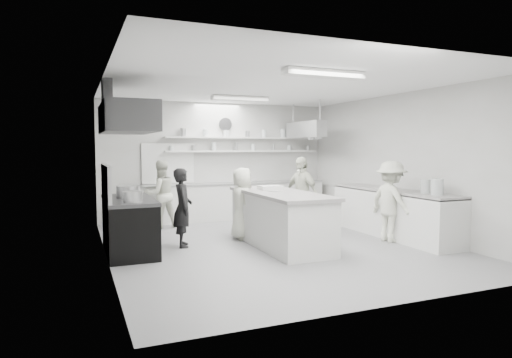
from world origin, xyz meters
name	(u,v)px	position (x,y,z in m)	size (l,w,h in m)	color
floor	(273,245)	(0.00, 0.00, -0.01)	(6.00, 7.00, 0.02)	gray
ceiling	(273,85)	(0.00, 0.00, 3.01)	(6.00, 7.00, 0.02)	white
wall_back	(218,161)	(0.00, 3.50, 1.50)	(6.00, 0.04, 3.00)	silver
wall_front	(399,178)	(0.00, -3.50, 1.50)	(6.00, 0.04, 3.00)	silver
wall_left	(105,169)	(-3.00, 0.00, 1.50)	(0.04, 7.00, 3.00)	silver
wall_right	(401,164)	(3.00, 0.00, 1.50)	(0.04, 7.00, 3.00)	silver
stove	(129,227)	(-2.60, 0.40, 0.45)	(0.80, 1.80, 0.90)	black
exhaust_hood	(127,118)	(-2.60, 0.40, 2.35)	(0.85, 2.00, 0.50)	#3A3A3C
back_counter	(232,201)	(0.30, 3.20, 0.46)	(5.00, 0.60, 0.92)	silver
shelf_lower	(244,151)	(0.70, 3.37, 1.75)	(4.20, 0.26, 0.04)	silver
shelf_upper	(244,138)	(0.70, 3.37, 2.10)	(4.20, 0.26, 0.04)	silver
pass_through_window	(168,163)	(-1.30, 3.48, 1.45)	(1.30, 0.04, 1.00)	black
wall_clock	(225,124)	(0.20, 3.46, 2.45)	(0.32, 0.32, 0.05)	white
right_counter	(393,214)	(2.65, -0.20, 0.47)	(0.74, 3.30, 0.94)	silver
pot_rack	(306,130)	(2.00, 2.40, 2.30)	(0.30, 1.60, 0.40)	#ACADAF
light_fixture_front	(324,74)	(0.00, -1.80, 2.94)	(1.30, 0.25, 0.10)	silver
light_fixture_rear	(240,98)	(0.00, 1.80, 2.94)	(1.30, 0.25, 0.10)	silver
prep_island	(280,220)	(0.09, -0.13, 0.48)	(0.98, 2.62, 0.97)	silver
stove_pot	(128,193)	(-2.60, 0.50, 1.04)	(0.40, 0.40, 0.26)	#ACADAF
cook_stove	(183,208)	(-1.62, 0.50, 0.73)	(0.53, 0.35, 1.47)	black
cook_back	(161,194)	(-1.66, 2.59, 0.78)	(0.76, 0.59, 1.56)	silver
cook_island_left	(242,203)	(-0.36, 0.72, 0.72)	(0.71, 0.46, 1.44)	silver
cook_island_right	(301,194)	(1.15, 1.03, 0.82)	(0.96, 0.40, 1.64)	silver
cook_right	(391,201)	(2.25, -0.62, 0.79)	(1.03, 0.59, 1.59)	silver
bowl_island_a	(274,192)	(0.03, 0.02, 1.00)	(0.23, 0.23, 0.06)	#ACADAF
bowl_island_b	(273,192)	(0.02, 0.07, 1.00)	(0.20, 0.20, 0.06)	silver
bowl_right	(382,190)	(2.45, -0.08, 0.97)	(0.24, 0.24, 0.06)	silver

